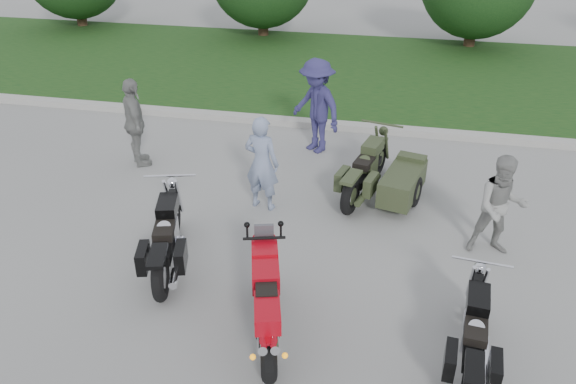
% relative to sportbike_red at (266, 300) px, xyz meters
% --- Properties ---
extents(ground, '(80.00, 80.00, 0.00)m').
position_rel_sportbike_red_xyz_m(ground, '(-0.64, 0.76, -0.56)').
color(ground, '#9C9C97').
rests_on(ground, ground).
extents(curb, '(60.00, 0.30, 0.15)m').
position_rel_sportbike_red_xyz_m(curb, '(-0.64, 6.76, -0.49)').
color(curb, '#ABA9A1').
rests_on(curb, ground).
extents(grass_strip, '(60.00, 8.00, 0.14)m').
position_rel_sportbike_red_xyz_m(grass_strip, '(-0.64, 10.91, -0.49)').
color(grass_strip, '#2F521C').
rests_on(grass_strip, ground).
extents(sportbike_red, '(0.74, 1.98, 0.96)m').
position_rel_sportbike_red_xyz_m(sportbike_red, '(0.00, 0.00, 0.00)').
color(sportbike_red, black).
rests_on(sportbike_red, ground).
extents(cruiser_left, '(0.81, 2.24, 0.88)m').
position_rel_sportbike_red_xyz_m(cruiser_left, '(-1.76, 1.11, -0.11)').
color(cruiser_left, black).
rests_on(cruiser_left, ground).
extents(cruiser_right, '(0.42, 2.08, 0.80)m').
position_rel_sportbike_red_xyz_m(cruiser_right, '(2.44, -0.01, -0.15)').
color(cruiser_right, black).
rests_on(cruiser_right, ground).
extents(cruiser_sidecar, '(1.43, 2.26, 0.88)m').
position_rel_sportbike_red_xyz_m(cruiser_sidecar, '(1.24, 3.75, -0.15)').
color(cruiser_sidecar, black).
rests_on(cruiser_sidecar, ground).
extents(person_stripe, '(0.68, 0.52, 1.68)m').
position_rel_sportbike_red_xyz_m(person_stripe, '(-0.83, 3.05, 0.28)').
color(person_stripe, '#8695B6').
rests_on(person_stripe, ground).
extents(person_grey, '(0.84, 0.68, 1.60)m').
position_rel_sportbike_red_xyz_m(person_grey, '(2.95, 2.48, 0.24)').
color(person_grey, '#969691').
rests_on(person_grey, ground).
extents(person_denim, '(1.44, 1.34, 1.95)m').
position_rel_sportbike_red_xyz_m(person_denim, '(-0.32, 5.53, 0.41)').
color(person_denim, navy).
rests_on(person_denim, ground).
extents(person_back, '(0.95, 1.09, 1.76)m').
position_rel_sportbike_red_xyz_m(person_back, '(-3.64, 4.15, 0.32)').
color(person_back, gray).
rests_on(person_back, ground).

